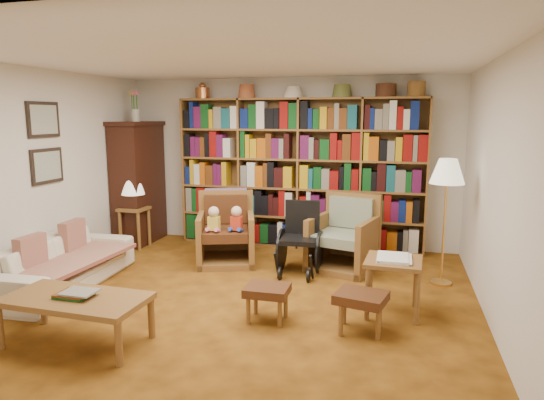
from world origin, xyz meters
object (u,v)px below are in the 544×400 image
(armchair_sage, at_px, (344,240))
(coffee_table, at_px, (76,302))
(armchair_leather, at_px, (228,233))
(footstool_b, at_px, (361,300))
(side_table_lamp, at_px, (134,219))
(footstool_a, at_px, (267,292))
(wheelchair, at_px, (300,240))
(floor_lamp, at_px, (447,177))
(side_table_papers, at_px, (393,268))
(sofa, at_px, (64,263))

(armchair_sage, distance_m, coffee_table, 3.38)
(armchair_leather, height_order, coffee_table, armchair_leather)
(footstool_b, distance_m, coffee_table, 2.50)
(side_table_lamp, bearing_deg, armchair_sage, -2.86)
(footstool_a, bearing_deg, wheelchair, 89.65)
(floor_lamp, relative_size, footstool_b, 2.90)
(armchair_sage, distance_m, footstool_a, 1.95)
(floor_lamp, relative_size, side_table_papers, 2.51)
(wheelchair, relative_size, coffee_table, 0.72)
(armchair_leather, distance_m, armchair_sage, 1.54)
(side_table_lamp, relative_size, footstool_b, 1.19)
(footstool_b, bearing_deg, wheelchair, 119.41)
(armchair_leather, relative_size, footstool_b, 1.95)
(armchair_leather, bearing_deg, coffee_table, -99.54)
(armchair_sage, xyz_separation_m, wheelchair, (-0.50, -0.35, 0.05))
(armchair_sage, xyz_separation_m, footstool_b, (0.37, -1.90, -0.06))
(side_table_lamp, distance_m, side_table_papers, 4.07)
(side_table_lamp, xyz_separation_m, side_table_papers, (3.76, -1.55, 0.04))
(floor_lamp, height_order, side_table_papers, floor_lamp)
(coffee_table, bearing_deg, armchair_sage, 54.34)
(coffee_table, bearing_deg, side_table_papers, 27.32)
(sofa, height_order, coffee_table, sofa)
(footstool_a, distance_m, coffee_table, 1.70)
(side_table_papers, xyz_separation_m, coffee_table, (-2.62, -1.35, -0.10))
(footstool_b, bearing_deg, footstool_a, 178.61)
(armchair_leather, bearing_deg, side_table_papers, -30.22)
(sofa, xyz_separation_m, footstool_b, (3.39, -0.34, 0.02))
(side_table_lamp, relative_size, armchair_sage, 0.63)
(armchair_leather, bearing_deg, armchair_sage, 4.93)
(wheelchair, bearing_deg, coffee_table, -121.51)
(armchair_leather, height_order, footstool_b, armchair_leather)
(armchair_leather, distance_m, wheelchair, 1.05)
(side_table_lamp, bearing_deg, side_table_papers, -22.48)
(side_table_papers, bearing_deg, footstool_b, -118.00)
(side_table_papers, relative_size, coffee_table, 0.47)
(footstool_a, xyz_separation_m, footstool_b, (0.89, -0.02, 0.02))
(wheelchair, bearing_deg, floor_lamp, -0.75)
(side_table_lamp, height_order, side_table_papers, side_table_lamp)
(wheelchair, bearing_deg, side_table_papers, -42.51)
(footstool_a, bearing_deg, footstool_b, -1.39)
(armchair_sage, height_order, side_table_papers, armchair_sage)
(side_table_lamp, distance_m, wheelchair, 2.66)
(armchair_sage, relative_size, footstool_b, 1.90)
(side_table_lamp, height_order, footstool_b, side_table_lamp)
(sofa, bearing_deg, floor_lamp, -77.30)
(sofa, distance_m, armchair_leather, 2.06)
(sofa, bearing_deg, footstool_b, -98.86)
(armchair_leather, bearing_deg, floor_lamp, -5.05)
(floor_lamp, relative_size, coffee_table, 1.19)
(armchair_sage, distance_m, floor_lamp, 1.54)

